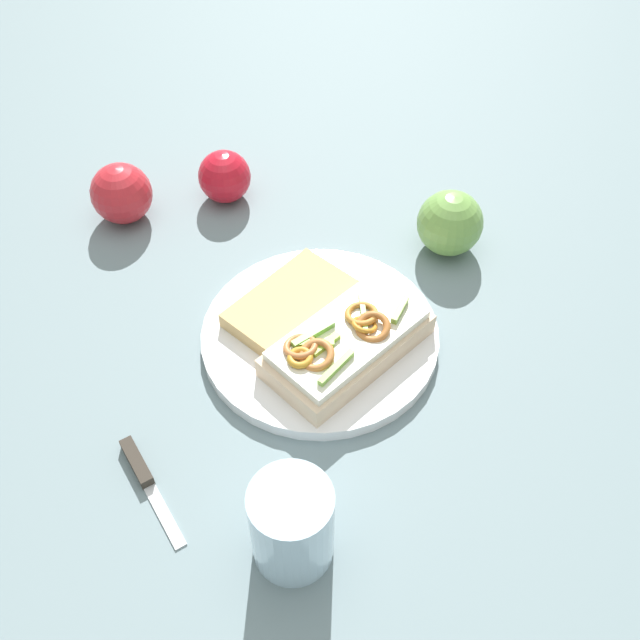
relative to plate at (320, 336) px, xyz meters
name	(u,v)px	position (x,y,z in m)	size (l,w,h in m)	color
ground_plane	(320,340)	(0.00, 0.00, -0.01)	(2.00, 2.00, 0.00)	slate
plate	(320,336)	(0.00, 0.00, 0.00)	(0.27, 0.27, 0.02)	white
sandwich	(347,342)	(0.02, 0.04, 0.03)	(0.21, 0.16, 0.05)	beige
bread_slice_side	(294,306)	(-0.02, -0.04, 0.02)	(0.15, 0.09, 0.02)	tan
apple_0	(225,176)	(-0.19, -0.21, 0.03)	(0.07, 0.07, 0.07)	red
apple_1	(450,223)	(-0.20, 0.10, 0.03)	(0.08, 0.08, 0.08)	#6C9D48
apple_2	(121,193)	(-0.11, -0.32, 0.03)	(0.08, 0.08, 0.08)	red
drinking_glass	(292,525)	(0.24, 0.06, 0.04)	(0.07, 0.07, 0.10)	silver
knife	(144,476)	(0.23, -0.10, 0.00)	(0.09, 0.11, 0.01)	silver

